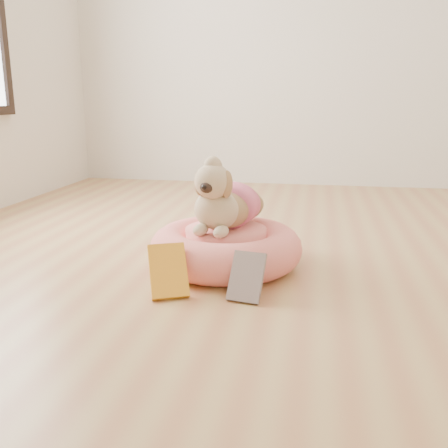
% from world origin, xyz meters
% --- Properties ---
extents(floor, '(4.50, 4.50, 0.00)m').
position_xyz_m(floor, '(0.00, 0.00, 0.00)').
color(floor, '#B6794B').
rests_on(floor, ground).
extents(wall_back, '(4.50, 0.00, 4.50)m').
position_xyz_m(wall_back, '(0.00, 2.25, 1.35)').
color(wall_back, beige).
rests_on(wall_back, floor).
extents(pet_bed, '(0.70, 0.70, 0.18)m').
position_xyz_m(pet_bed, '(-0.23, -0.07, 0.09)').
color(pet_bed, '#EB5C6A').
rests_on(pet_bed, floor).
extents(dog, '(0.41, 0.53, 0.35)m').
position_xyz_m(dog, '(-0.24, -0.07, 0.35)').
color(dog, brown).
rests_on(dog, pet_bed).
extents(book_yellow, '(0.19, 0.20, 0.19)m').
position_xyz_m(book_yellow, '(-0.39, -0.45, 0.10)').
color(book_yellow, yellow).
rests_on(book_yellow, floor).
extents(book_white, '(0.15, 0.14, 0.18)m').
position_xyz_m(book_white, '(-0.08, -0.44, 0.09)').
color(book_white, silver).
rests_on(book_white, floor).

